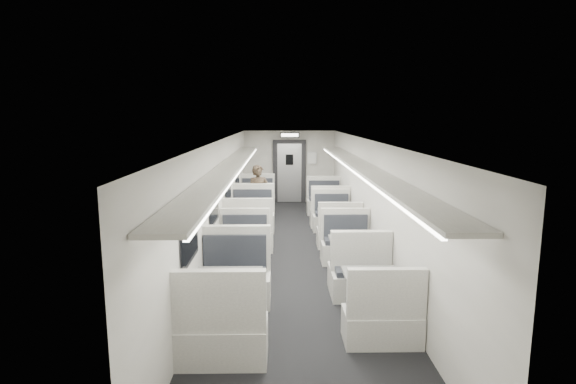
{
  "coord_description": "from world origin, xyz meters",
  "views": [
    {
      "loc": [
        -0.28,
        -8.95,
        2.86
      ],
      "look_at": [
        -0.13,
        0.72,
        1.23
      ],
      "focal_mm": 28.0,
      "sensor_mm": 36.0,
      "label": 1
    }
  ],
  "objects_px": {
    "booth_left_c": "(242,257)",
    "booth_right_d": "(371,294)",
    "booth_left_d": "(229,300)",
    "exit_sign": "(290,135)",
    "booth_right_a": "(327,207)",
    "booth_right_c": "(352,256)",
    "booth_left_b": "(250,224)",
    "booth_left_a": "(256,204)",
    "booth_right_b": "(335,224)",
    "vestibule_door": "(289,172)",
    "passenger": "(259,196)"
  },
  "relations": [
    {
      "from": "booth_left_c",
      "to": "booth_right_d",
      "type": "relative_size",
      "value": 1.01
    },
    {
      "from": "booth_left_c",
      "to": "booth_right_b",
      "type": "relative_size",
      "value": 1.02
    },
    {
      "from": "booth_right_d",
      "to": "exit_sign",
      "type": "bearing_deg",
      "value": 96.85
    },
    {
      "from": "booth_right_b",
      "to": "exit_sign",
      "type": "relative_size",
      "value": 3.14
    },
    {
      "from": "booth_left_d",
      "to": "booth_left_a",
      "type": "bearing_deg",
      "value": 90.0
    },
    {
      "from": "booth_right_a",
      "to": "booth_right_d",
      "type": "relative_size",
      "value": 1.05
    },
    {
      "from": "booth_right_d",
      "to": "vestibule_door",
      "type": "height_order",
      "value": "vestibule_door"
    },
    {
      "from": "booth_right_c",
      "to": "booth_left_c",
      "type": "bearing_deg",
      "value": -179.49
    },
    {
      "from": "booth_right_a",
      "to": "booth_right_d",
      "type": "height_order",
      "value": "booth_right_a"
    },
    {
      "from": "booth_left_a",
      "to": "booth_right_c",
      "type": "relative_size",
      "value": 1.07
    },
    {
      "from": "passenger",
      "to": "booth_left_d",
      "type": "bearing_deg",
      "value": -108.21
    },
    {
      "from": "booth_left_a",
      "to": "booth_right_b",
      "type": "bearing_deg",
      "value": -48.75
    },
    {
      "from": "booth_left_d",
      "to": "booth_right_c",
      "type": "bearing_deg",
      "value": 45.75
    },
    {
      "from": "booth_left_a",
      "to": "booth_left_d",
      "type": "height_order",
      "value": "booth_left_d"
    },
    {
      "from": "booth_left_d",
      "to": "vestibule_door",
      "type": "bearing_deg",
      "value": 83.74
    },
    {
      "from": "booth_left_d",
      "to": "booth_right_a",
      "type": "relative_size",
      "value": 1.08
    },
    {
      "from": "booth_right_b",
      "to": "exit_sign",
      "type": "bearing_deg",
      "value": 103.91
    },
    {
      "from": "booth_right_b",
      "to": "passenger",
      "type": "xyz_separation_m",
      "value": [
        -1.87,
        1.28,
        0.46
      ]
    },
    {
      "from": "booth_left_c",
      "to": "booth_right_b",
      "type": "bearing_deg",
      "value": 51.89
    },
    {
      "from": "booth_right_a",
      "to": "passenger",
      "type": "distance_m",
      "value": 2.03
    },
    {
      "from": "booth_right_a",
      "to": "booth_right_c",
      "type": "xyz_separation_m",
      "value": [
        0.0,
        -4.47,
        -0.02
      ]
    },
    {
      "from": "booth_left_b",
      "to": "vestibule_door",
      "type": "distance_m",
      "value": 4.81
    },
    {
      "from": "booth_right_c",
      "to": "exit_sign",
      "type": "distance_m",
      "value": 6.92
    },
    {
      "from": "booth_right_d",
      "to": "exit_sign",
      "type": "distance_m",
      "value": 8.6
    },
    {
      "from": "booth_right_b",
      "to": "booth_right_c",
      "type": "relative_size",
      "value": 0.98
    },
    {
      "from": "booth_left_c",
      "to": "booth_right_c",
      "type": "height_order",
      "value": "booth_left_c"
    },
    {
      "from": "booth_left_b",
      "to": "booth_right_c",
      "type": "relative_size",
      "value": 1.11
    },
    {
      "from": "booth_left_b",
      "to": "vestibule_door",
      "type": "xyz_separation_m",
      "value": [
        1.0,
        4.66,
        0.65
      ]
    },
    {
      "from": "booth_right_d",
      "to": "exit_sign",
      "type": "xyz_separation_m",
      "value": [
        -1.0,
        8.32,
        1.93
      ]
    },
    {
      "from": "booth_left_b",
      "to": "booth_left_c",
      "type": "height_order",
      "value": "booth_left_b"
    },
    {
      "from": "booth_left_d",
      "to": "exit_sign",
      "type": "bearing_deg",
      "value": 83.38
    },
    {
      "from": "booth_left_d",
      "to": "booth_right_c",
      "type": "height_order",
      "value": "booth_left_d"
    },
    {
      "from": "booth_right_c",
      "to": "exit_sign",
      "type": "xyz_separation_m",
      "value": [
        -1.0,
        6.57,
        1.93
      ]
    },
    {
      "from": "booth_left_d",
      "to": "passenger",
      "type": "height_order",
      "value": "passenger"
    },
    {
      "from": "booth_right_c",
      "to": "booth_right_d",
      "type": "distance_m",
      "value": 1.75
    },
    {
      "from": "booth_left_b",
      "to": "booth_left_d",
      "type": "bearing_deg",
      "value": -90.0
    },
    {
      "from": "vestibule_door",
      "to": "passenger",
      "type": "bearing_deg",
      "value": -104.99
    },
    {
      "from": "booth_left_c",
      "to": "booth_left_d",
      "type": "xyz_separation_m",
      "value": [
        0.0,
        -2.03,
        0.04
      ]
    },
    {
      "from": "booth_right_a",
      "to": "passenger",
      "type": "bearing_deg",
      "value": -160.76
    },
    {
      "from": "booth_right_c",
      "to": "booth_left_a",
      "type": "bearing_deg",
      "value": 112.57
    },
    {
      "from": "booth_left_d",
      "to": "booth_right_c",
      "type": "distance_m",
      "value": 2.87
    },
    {
      "from": "booth_right_b",
      "to": "booth_right_d",
      "type": "distance_m",
      "value": 4.28
    },
    {
      "from": "booth_left_c",
      "to": "exit_sign",
      "type": "distance_m",
      "value": 6.93
    },
    {
      "from": "booth_right_b",
      "to": "vestibule_door",
      "type": "height_order",
      "value": "vestibule_door"
    },
    {
      "from": "booth_right_d",
      "to": "vestibule_door",
      "type": "relative_size",
      "value": 0.94
    },
    {
      "from": "booth_right_b",
      "to": "exit_sign",
      "type": "xyz_separation_m",
      "value": [
        -1.0,
        4.04,
        1.93
      ]
    },
    {
      "from": "booth_left_d",
      "to": "exit_sign",
      "type": "distance_m",
      "value": 8.88
    },
    {
      "from": "booth_left_a",
      "to": "booth_left_b",
      "type": "relative_size",
      "value": 0.96
    },
    {
      "from": "booth_right_a",
      "to": "booth_left_d",
      "type": "bearing_deg",
      "value": -107.06
    },
    {
      "from": "booth_left_c",
      "to": "booth_left_d",
      "type": "relative_size",
      "value": 0.9
    }
  ]
}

